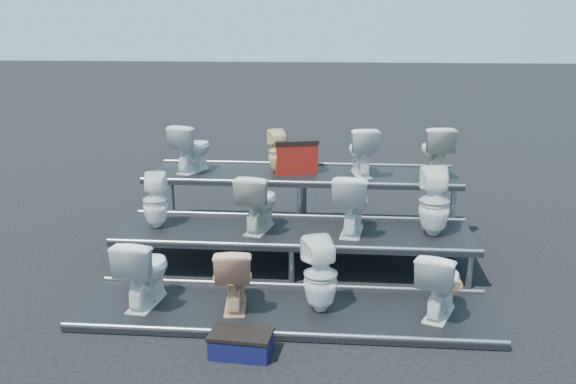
# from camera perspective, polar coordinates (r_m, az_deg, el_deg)

# --- Properties ---
(ground) EXTENTS (80.00, 80.00, 0.00)m
(ground) POSITION_cam_1_polar(r_m,az_deg,el_deg) (7.84, 0.61, -6.66)
(ground) COLOR black
(ground) RESTS_ON ground
(tier_front) EXTENTS (4.20, 1.20, 0.06)m
(tier_front) POSITION_cam_1_polar(r_m,az_deg,el_deg) (6.64, -0.27, -10.54)
(tier_front) COLOR black
(tier_front) RESTS_ON ground
(tier_mid) EXTENTS (4.20, 1.20, 0.46)m
(tier_mid) POSITION_cam_1_polar(r_m,az_deg,el_deg) (7.76, 0.62, -5.08)
(tier_mid) COLOR black
(tier_mid) RESTS_ON ground
(tier_back) EXTENTS (4.20, 1.20, 0.86)m
(tier_back) POSITION_cam_1_polar(r_m,az_deg,el_deg) (8.93, 1.27, -1.02)
(tier_back) COLOR black
(tier_back) RESTS_ON ground
(toilet_0) EXTENTS (0.49, 0.76, 0.73)m
(toilet_0) POSITION_cam_1_polar(r_m,az_deg,el_deg) (6.76, -12.64, -6.81)
(toilet_0) COLOR white
(toilet_0) RESTS_ON tier_front
(toilet_1) EXTENTS (0.44, 0.69, 0.67)m
(toilet_1) POSITION_cam_1_polar(r_m,az_deg,el_deg) (6.56, -4.81, -7.47)
(toilet_1) COLOR #E8AC84
(toilet_1) RESTS_ON tier_front
(toilet_2) EXTENTS (0.44, 0.45, 0.76)m
(toilet_2) POSITION_cam_1_polar(r_m,az_deg,el_deg) (6.45, 2.91, -7.36)
(toilet_2) COLOR white
(toilet_2) RESTS_ON tier_front
(toilet_3) EXTENTS (0.60, 0.76, 0.68)m
(toilet_3) POSITION_cam_1_polar(r_m,az_deg,el_deg) (6.54, 13.36, -7.85)
(toilet_3) COLOR white
(toilet_3) RESTS_ON tier_front
(toilet_4) EXTENTS (0.34, 0.35, 0.67)m
(toilet_4) POSITION_cam_1_polar(r_m,az_deg,el_deg) (7.89, -11.72, -0.75)
(toilet_4) COLOR white
(toilet_4) RESTS_ON tier_mid
(toilet_5) EXTENTS (0.52, 0.75, 0.70)m
(toilet_5) POSITION_cam_1_polar(r_m,az_deg,el_deg) (7.63, -2.65, -0.87)
(toilet_5) COLOR beige
(toilet_5) RESTS_ON tier_mid
(toilet_6) EXTENTS (0.49, 0.76, 0.73)m
(toilet_6) POSITION_cam_1_polar(r_m,az_deg,el_deg) (7.56, 5.69, -0.97)
(toilet_6) COLOR white
(toilet_6) RESTS_ON tier_mid
(toilet_7) EXTENTS (0.37, 0.37, 0.80)m
(toilet_7) POSITION_cam_1_polar(r_m,az_deg,el_deg) (7.62, 12.90, -0.86)
(toilet_7) COLOR white
(toilet_7) RESTS_ON tier_mid
(toilet_8) EXTENTS (0.59, 0.75, 0.67)m
(toilet_8) POSITION_cam_1_polar(r_m,az_deg,el_deg) (8.98, -8.53, 3.92)
(toilet_8) COLOR white
(toilet_8) RESTS_ON tier_back
(toilet_9) EXTENTS (0.35, 0.35, 0.60)m
(toilet_9) POSITION_cam_1_polar(r_m,az_deg,el_deg) (8.79, -0.88, 3.61)
(toilet_9) COLOR #EED891
(toilet_9) RESTS_ON tier_back
(toilet_10) EXTENTS (0.47, 0.70, 0.66)m
(toilet_10) POSITION_cam_1_polar(r_m,az_deg,el_deg) (8.74, 6.54, 3.66)
(toilet_10) COLOR white
(toilet_10) RESTS_ON tier_back
(toilet_11) EXTENTS (0.47, 0.72, 0.69)m
(toilet_11) POSITION_cam_1_polar(r_m,az_deg,el_deg) (8.82, 12.94, 3.58)
(toilet_11) COLOR beige
(toilet_11) RESTS_ON tier_back
(red_crate) EXTENTS (0.67, 0.59, 0.41)m
(red_crate) POSITION_cam_1_polar(r_m,az_deg,el_deg) (8.91, 0.57, 3.16)
(red_crate) COLOR maroon
(red_crate) RESTS_ON tier_back
(step_stool) EXTENTS (0.56, 0.36, 0.19)m
(step_stool) POSITION_cam_1_polar(r_m,az_deg,el_deg) (5.89, -4.18, -13.42)
(step_stool) COLOR #0F1036
(step_stool) RESTS_ON ground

